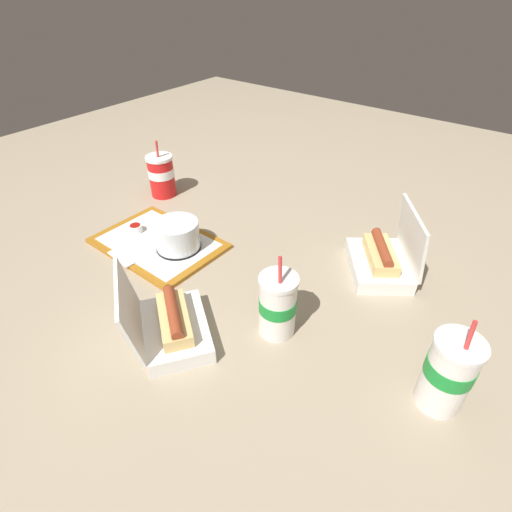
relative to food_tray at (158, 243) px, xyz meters
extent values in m
plane|color=gray|center=(0.29, 0.10, -0.01)|extent=(3.20, 3.20, 0.00)
cube|color=#A56619|center=(0.00, 0.00, 0.00)|extent=(0.37, 0.27, 0.01)
cube|color=white|center=(0.00, 0.00, 0.01)|extent=(0.33, 0.23, 0.00)
cylinder|color=black|center=(0.07, 0.02, 0.01)|extent=(0.13, 0.13, 0.01)
cylinder|color=#512D19|center=(0.07, 0.02, 0.04)|extent=(0.10, 0.10, 0.06)
cylinder|color=silver|center=(0.07, 0.02, 0.05)|extent=(0.13, 0.13, 0.08)
cylinder|color=white|center=(-0.09, -0.01, 0.02)|extent=(0.04, 0.04, 0.02)
cylinder|color=#9E140F|center=(-0.09, -0.01, 0.03)|extent=(0.03, 0.03, 0.01)
cube|color=white|center=(-0.02, -0.08, 0.01)|extent=(0.11, 0.11, 0.00)
cube|color=white|center=(-0.06, 0.04, 0.01)|extent=(0.11, 0.04, 0.00)
cube|color=white|center=(0.58, 0.29, 0.01)|extent=(0.24, 0.25, 0.04)
cube|color=white|center=(0.63, 0.33, 0.11)|extent=(0.14, 0.18, 0.15)
cube|color=#DBB770|center=(0.58, 0.29, 0.05)|extent=(0.15, 0.17, 0.03)
cylinder|color=brown|center=(0.58, 0.29, 0.07)|extent=(0.11, 0.14, 0.03)
cylinder|color=yellow|center=(0.58, 0.29, 0.08)|extent=(0.08, 0.11, 0.01)
cube|color=white|center=(0.31, -0.22, 0.01)|extent=(0.25, 0.23, 0.04)
cube|color=white|center=(0.26, -0.29, 0.10)|extent=(0.18, 0.15, 0.14)
cube|color=#DBB770|center=(0.31, -0.22, 0.05)|extent=(0.17, 0.14, 0.03)
cylinder|color=brown|center=(0.31, -0.22, 0.07)|extent=(0.14, 0.11, 0.03)
cylinder|color=yellow|center=(0.31, -0.22, 0.08)|extent=(0.11, 0.08, 0.01)
cylinder|color=white|center=(0.48, -0.06, 0.07)|extent=(0.08, 0.08, 0.15)
cylinder|color=#198C33|center=(0.48, -0.06, 0.08)|extent=(0.09, 0.09, 0.03)
cylinder|color=white|center=(0.48, -0.06, 0.15)|extent=(0.09, 0.09, 0.01)
cylinder|color=red|center=(0.49, -0.07, 0.18)|extent=(0.02, 0.02, 0.06)
cylinder|color=white|center=(0.84, -0.02, 0.07)|extent=(0.09, 0.09, 0.16)
cylinder|color=#198C33|center=(0.84, -0.02, 0.09)|extent=(0.09, 0.09, 0.03)
cylinder|color=white|center=(0.84, -0.02, 0.16)|extent=(0.09, 0.09, 0.01)
cylinder|color=red|center=(0.84, -0.03, 0.19)|extent=(0.01, 0.01, 0.06)
cylinder|color=red|center=(-0.23, 0.23, 0.06)|extent=(0.09, 0.09, 0.14)
cylinder|color=white|center=(-0.23, 0.23, 0.08)|extent=(0.09, 0.09, 0.03)
cylinder|color=white|center=(-0.23, 0.23, 0.14)|extent=(0.09, 0.09, 0.01)
cylinder|color=red|center=(-0.22, 0.22, 0.17)|extent=(0.02, 0.01, 0.06)
camera|label=1|loc=(0.84, -0.60, 0.69)|focal=28.00mm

